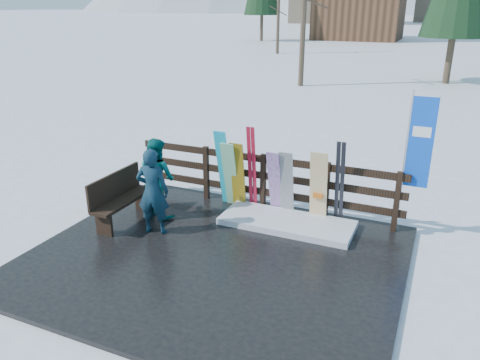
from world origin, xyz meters
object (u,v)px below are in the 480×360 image
at_px(bench, 120,196).
at_px(snowboard_0, 224,168).
at_px(snowboard_5, 318,188).
at_px(person_front, 153,192).
at_px(rental_flag, 417,148).
at_px(snowboard_3, 275,183).
at_px(snowboard_1, 230,175).
at_px(snowboard_2, 238,176).
at_px(person_back, 157,178).
at_px(snowboard_4, 286,184).

bearing_deg(bench, snowboard_0, 45.07).
relative_size(snowboard_5, person_front, 0.90).
bearing_deg(bench, rental_flag, 19.13).
distance_m(snowboard_3, snowboard_5, 0.87).
relative_size(snowboard_1, snowboard_2, 1.01).
distance_m(person_front, person_back, 0.75).
bearing_deg(person_front, bench, -23.24).
xyz_separation_m(snowboard_2, snowboard_4, (1.03, 0.00, -0.02)).
relative_size(snowboard_4, person_front, 0.86).
relative_size(snowboard_2, rental_flag, 0.54).
bearing_deg(person_front, person_back, -77.32).
distance_m(snowboard_0, person_back, 1.36).
height_order(snowboard_5, person_front, person_front).
height_order(snowboard_4, rental_flag, rental_flag).
height_order(bench, snowboard_5, snowboard_5).
height_order(bench, snowboard_1, snowboard_1).
bearing_deg(snowboard_3, person_back, -155.49).
xyz_separation_m(snowboard_1, person_back, (-1.12, -0.95, 0.09)).
xyz_separation_m(snowboard_5, person_back, (-2.95, -0.95, 0.08)).
relative_size(bench, snowboard_2, 1.06).
bearing_deg(snowboard_2, snowboard_3, 0.00).
height_order(snowboard_0, snowboard_3, snowboard_0).
distance_m(bench, person_front, 0.90).
xyz_separation_m(snowboard_2, snowboard_3, (0.79, 0.00, -0.03)).
distance_m(bench, snowboard_0, 2.12).
distance_m(snowboard_2, snowboard_3, 0.79).
bearing_deg(snowboard_1, person_front, -115.69).
bearing_deg(person_back, snowboard_0, -119.31).
relative_size(bench, snowboard_5, 1.05).
xyz_separation_m(bench, snowboard_4, (2.82, 1.49, 0.16)).
bearing_deg(snowboard_2, person_back, -143.71).
bearing_deg(person_back, snowboard_2, -127.06).
bearing_deg(snowboard_4, snowboard_0, 180.00).
relative_size(snowboard_0, snowboard_4, 1.22).
height_order(snowboard_2, person_back, person_back).
relative_size(snowboard_0, snowboard_1, 1.17).
distance_m(snowboard_0, snowboard_1, 0.18).
height_order(bench, person_back, person_back).
relative_size(snowboard_2, person_back, 0.90).
xyz_separation_m(snowboard_1, rental_flag, (3.44, 0.27, 0.91)).
xyz_separation_m(bench, person_back, (0.50, 0.54, 0.27)).
height_order(snowboard_1, snowboard_4, snowboard_1).
bearing_deg(snowboard_5, rental_flag, 9.52).
relative_size(snowboard_3, person_front, 0.86).
height_order(snowboard_0, rental_flag, rental_flag).
bearing_deg(snowboard_2, person_front, -120.38).
distance_m(snowboard_1, person_front, 1.79).
xyz_separation_m(snowboard_1, snowboard_4, (1.20, 0.00, -0.02)).
bearing_deg(snowboard_1, snowboard_0, 180.00).
xyz_separation_m(snowboard_1, snowboard_5, (1.83, 0.00, 0.01)).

